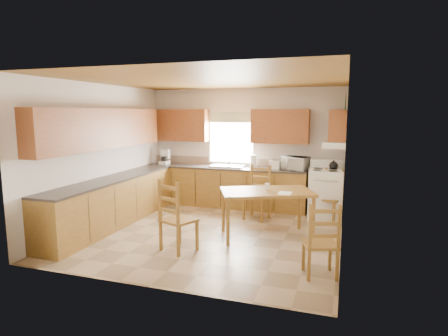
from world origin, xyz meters
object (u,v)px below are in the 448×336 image
(chair_near_left, at_px, (179,215))
(chair_near_right, at_px, (321,239))
(chair_far_left, at_px, (257,193))
(microwave, at_px, (296,163))
(stove, at_px, (324,194))
(chair_far_right, at_px, (330,196))
(dining_table, at_px, (266,214))

(chair_near_left, height_order, chair_near_right, chair_near_left)
(chair_near_left, height_order, chair_far_left, chair_near_left)
(chair_far_left, bearing_deg, chair_near_left, -98.92)
(chair_far_left, bearing_deg, microwave, 62.55)
(stove, relative_size, chair_near_right, 0.98)
(stove, bearing_deg, chair_near_left, -133.52)
(chair_far_left, xyz_separation_m, chair_far_right, (1.41, 0.34, -0.03))
(chair_near_right, bearing_deg, chair_far_left, -76.75)
(microwave, distance_m, dining_table, 1.98)
(stove, xyz_separation_m, chair_far_right, (0.11, -0.19, 0.02))
(chair_near_left, relative_size, chair_near_right, 1.12)
(stove, height_order, chair_near_right, chair_near_right)
(chair_near_right, distance_m, chair_far_left, 2.75)
(microwave, xyz_separation_m, dining_table, (-0.25, -1.86, -0.65))
(chair_far_left, relative_size, chair_far_right, 1.06)
(chair_near_right, xyz_separation_m, chair_far_right, (0.00, 2.69, 0.01))
(dining_table, xyz_separation_m, chair_far_right, (1.00, 1.37, 0.10))
(stove, bearing_deg, chair_near_right, -93.07)
(microwave, bearing_deg, chair_near_right, -58.01)
(microwave, xyz_separation_m, chair_near_left, (-1.42, -2.92, -0.50))
(chair_far_left, bearing_deg, stove, 33.06)
(dining_table, distance_m, chair_far_right, 1.70)
(microwave, relative_size, chair_far_right, 0.48)
(dining_table, distance_m, chair_near_left, 1.59)
(chair_near_left, xyz_separation_m, chair_near_right, (2.17, -0.27, -0.06))
(chair_near_right, distance_m, chair_far_right, 2.69)
(dining_table, bearing_deg, chair_near_right, -76.85)
(microwave, bearing_deg, chair_far_left, -109.84)
(chair_far_right, bearing_deg, chair_near_right, -65.58)
(chair_far_right, bearing_deg, stove, 144.82)
(dining_table, bearing_deg, chair_far_left, 87.88)
(stove, distance_m, chair_far_right, 0.22)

